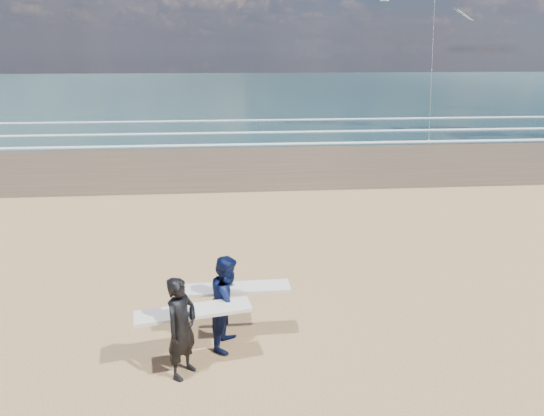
{
  "coord_description": "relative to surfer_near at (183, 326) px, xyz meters",
  "views": [
    {
      "loc": [
        0.78,
        -8.14,
        5.89
      ],
      "look_at": [
        2.01,
        6.0,
        1.23
      ],
      "focal_mm": 32.0,
      "sensor_mm": 36.0,
      "label": 1
    }
  ],
  "objects": [
    {
      "name": "ocean",
      "position": [
        20.19,
        72.2,
        -1.01
      ],
      "size": [
        220.0,
        100.0,
        0.02
      ],
      "primitive_type": "cube",
      "color": "#1A363A",
      "rests_on": "ground"
    },
    {
      "name": "kite_1",
      "position": [
        14.98,
        26.07,
        5.98
      ],
      "size": [
        6.7,
        4.84,
        12.06
      ],
      "color": "slate",
      "rests_on": "ground"
    },
    {
      "name": "surfer_near",
      "position": [
        0.0,
        0.0,
        0.0
      ],
      "size": [
        2.26,
        1.25,
        2.01
      ],
      "color": "black",
      "rests_on": "ground"
    },
    {
      "name": "foam_breakers",
      "position": [
        20.19,
        28.3,
        -0.97
      ],
      "size": [
        220.0,
        11.7,
        0.05
      ],
      "color": "white",
      "rests_on": "ground"
    },
    {
      "name": "surfer_far",
      "position": [
        0.86,
        0.91,
        -0.02
      ],
      "size": [
        2.21,
        1.21,
        1.99
      ],
      "color": "#0A143D",
      "rests_on": "ground"
    }
  ]
}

